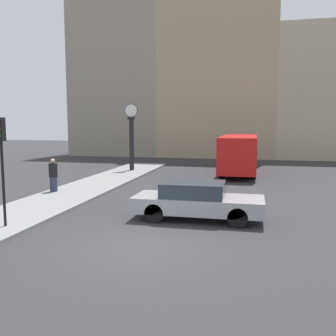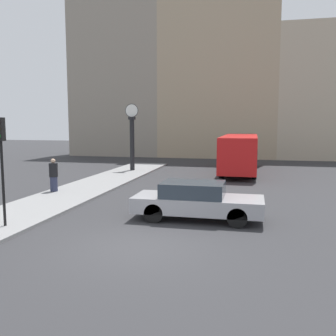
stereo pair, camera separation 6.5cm
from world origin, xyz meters
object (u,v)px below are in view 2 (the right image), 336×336
at_px(bus_distant, 240,151).
at_px(traffic_light_near, 1,149).
at_px(sedan_car, 197,200).
at_px(street_clock, 132,138).
at_px(pedestrian_black_jacket, 54,175).

distance_m(bus_distant, traffic_light_near, 17.95).
xyz_separation_m(sedan_car, street_clock, (-6.66, 12.57, 1.76)).
bearing_deg(pedestrian_black_jacket, bus_distant, 49.73).
xyz_separation_m(street_clock, pedestrian_black_jacket, (-1.10, -9.11, -1.56)).
bearing_deg(bus_distant, traffic_light_near, -113.17).
relative_size(traffic_light_near, street_clock, 0.75).
distance_m(bus_distant, street_clock, 7.82).
bearing_deg(bus_distant, sedan_car, -94.17).
xyz_separation_m(bus_distant, street_clock, (-7.66, -1.23, 0.96)).
relative_size(sedan_car, traffic_light_near, 1.31).
height_order(traffic_light_near, pedestrian_black_jacket, traffic_light_near).
xyz_separation_m(traffic_light_near, pedestrian_black_jacket, (-1.71, 6.13, -1.77)).
bearing_deg(traffic_light_near, bus_distant, 66.83).
xyz_separation_m(sedan_car, traffic_light_near, (-6.04, -2.67, 1.98)).
height_order(street_clock, pedestrian_black_jacket, street_clock).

